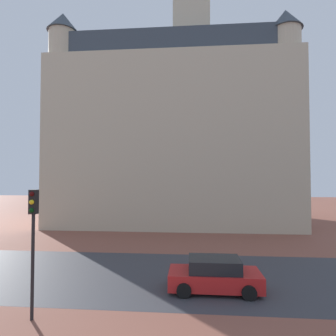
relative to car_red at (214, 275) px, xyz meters
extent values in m
plane|color=brown|center=(-2.25, 2.25, -0.71)|extent=(120.00, 120.00, 0.00)
cube|color=#38383D|center=(-2.25, 1.78, -0.71)|extent=(120.00, 8.08, 0.00)
cube|color=beige|center=(-3.11, 20.50, 8.16)|extent=(25.85, 14.77, 17.73)
cube|color=#38424C|center=(-3.11, 20.50, 18.22)|extent=(23.78, 13.59, 2.40)
cube|color=beige|center=(-0.97, 20.50, 16.50)|extent=(4.30, 4.30, 34.41)
cylinder|color=beige|center=(-14.53, 14.61, 9.58)|extent=(2.80, 2.80, 20.58)
cone|color=#38424C|center=(-14.53, 14.61, 20.87)|extent=(3.20, 3.20, 2.00)
cylinder|color=beige|center=(8.31, 14.61, 9.18)|extent=(2.80, 2.80, 19.77)
cone|color=#38424C|center=(8.31, 14.61, 20.07)|extent=(3.20, 3.20, 2.00)
cube|color=red|center=(0.00, 0.00, -0.17)|extent=(4.18, 1.80, 0.72)
cube|color=black|center=(0.00, 0.00, 0.49)|extent=(2.34, 1.59, 0.59)
cylinder|color=black|center=(-1.38, -0.90, -0.39)|extent=(0.64, 0.22, 0.64)
cylinder|color=black|center=(-1.38, 0.90, -0.39)|extent=(0.64, 0.22, 0.64)
cylinder|color=black|center=(1.38, -0.90, -0.39)|extent=(0.64, 0.22, 0.64)
cylinder|color=black|center=(1.38, 0.90, -0.39)|extent=(0.64, 0.22, 0.64)
cylinder|color=black|center=(-6.89, -3.19, 1.22)|extent=(0.12, 0.12, 3.86)
cube|color=black|center=(-6.89, -3.19, 3.60)|extent=(0.28, 0.24, 0.90)
sphere|color=#390606|center=(-6.89, -3.32, 3.90)|extent=(0.18, 0.18, 0.18)
sphere|color=yellow|center=(-6.89, -3.32, 3.60)|extent=(0.18, 0.18, 0.18)
sphere|color=#06330C|center=(-6.89, -3.32, 3.30)|extent=(0.18, 0.18, 0.18)
camera|label=1|loc=(-1.06, -13.00, 4.52)|focal=29.49mm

